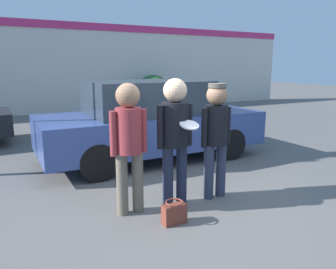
# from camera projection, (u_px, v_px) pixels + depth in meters

# --- Properties ---
(ground_plane) EXTENTS (56.00, 56.00, 0.00)m
(ground_plane) POSITION_uv_depth(u_px,v_px,m) (182.00, 203.00, 4.69)
(ground_plane) COLOR #5B5956
(storefront_building) EXTENTS (24.00, 0.22, 3.70)m
(storefront_building) POSITION_uv_depth(u_px,v_px,m) (53.00, 67.00, 13.34)
(storefront_building) COLOR silver
(storefront_building) RESTS_ON ground
(person_left) EXTENTS (0.51, 0.34, 1.73)m
(person_left) POSITION_uv_depth(u_px,v_px,m) (129.00, 138.00, 4.20)
(person_left) COLOR #665B4C
(person_left) RESTS_ON ground
(person_middle_with_frisbee) EXTENTS (0.54, 0.57, 1.78)m
(person_middle_with_frisbee) POSITION_uv_depth(u_px,v_px,m) (175.00, 130.00, 4.46)
(person_middle_with_frisbee) COLOR #1E2338
(person_middle_with_frisbee) RESTS_ON ground
(person_right) EXTENTS (0.50, 0.33, 1.69)m
(person_right) POSITION_uv_depth(u_px,v_px,m) (216.00, 131.00, 4.74)
(person_right) COLOR #2D3347
(person_right) RESTS_ON ground
(parked_car_near) EXTENTS (4.55, 1.92, 1.64)m
(parked_car_near) POSITION_uv_depth(u_px,v_px,m) (150.00, 121.00, 6.83)
(parked_car_near) COLOR #334784
(parked_car_near) RESTS_ON ground
(shrub) EXTENTS (1.55, 1.55, 1.55)m
(shrub) POSITION_uv_depth(u_px,v_px,m) (153.00, 92.00, 14.58)
(shrub) COLOR #285B2D
(shrub) RESTS_ON ground
(handbag) EXTENTS (0.30, 0.23, 0.29)m
(handbag) POSITION_uv_depth(u_px,v_px,m) (174.00, 213.00, 4.08)
(handbag) COLOR brown
(handbag) RESTS_ON ground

